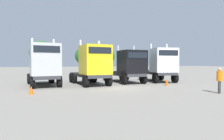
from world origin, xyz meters
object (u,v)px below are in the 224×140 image
Objects in this scene: traffic_cone_mid at (167,82)px; visitor_in_hivis at (220,78)px; semi_truck_yellow at (93,65)px; semi_truck_silver at (44,65)px; semi_truck_black at (129,66)px; traffic_cone_near at (31,90)px; semi_truck_white at (161,65)px.

visitor_in_hivis is at bearing -82.76° from traffic_cone_mid.
traffic_cone_mid is (6.43, -2.60, -1.65)m from semi_truck_yellow.
semi_truck_silver reaches higher than semi_truck_yellow.
semi_truck_black is at bearing 95.80° from semi_truck_yellow.
traffic_cone_mid is (11.76, 1.12, 0.03)m from traffic_cone_near.
visitor_in_hivis reaches higher than traffic_cone_mid.
semi_truck_black is (4.07, 0.76, -0.20)m from semi_truck_yellow.
semi_truck_yellow reaches higher than semi_truck_white.
semi_truck_black is 9.14m from visitor_in_hivis.
semi_truck_silver is at bearing 77.17° from traffic_cone_near.
visitor_in_hivis is (-0.84, -8.37, -0.87)m from semi_truck_white.
semi_truck_silver is at bearing -80.81° from semi_truck_white.
semi_truck_white is 3.84m from traffic_cone_mid.
semi_truck_yellow is at bearing -76.41° from semi_truck_white.
semi_truck_silver is 4.78m from traffic_cone_near.
semi_truck_yellow is 6.71m from traffic_cone_near.
semi_truck_silver is 3.61× the size of visitor_in_hivis.
semi_truck_black is at bearing 162.73° from visitor_in_hivis.
semi_truck_silver is 1.06× the size of semi_truck_white.
semi_truck_yellow is (4.33, -0.65, 0.01)m from semi_truck_silver.
semi_truck_yellow is at bearing -174.46° from visitor_in_hivis.
traffic_cone_near is (-0.99, -4.37, -1.67)m from semi_truck_silver.
semi_truck_silver is 1.01× the size of semi_truck_yellow.
semi_truck_silver is 14.26m from visitor_in_hivis.
semi_truck_yellow is 4.15m from semi_truck_black.
visitor_in_hivis is 2.85× the size of traffic_cone_mid.
visitor_in_hivis reaches higher than traffic_cone_near.
semi_truck_white is 9.68× the size of traffic_cone_mid.
semi_truck_white is 14.03m from traffic_cone_near.
semi_truck_silver is at bearing -103.34° from semi_truck_yellow.
semi_truck_yellow is at bearing -82.38° from semi_truck_black.
traffic_cone_near is (-13.26, -4.26, -1.63)m from semi_truck_white.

